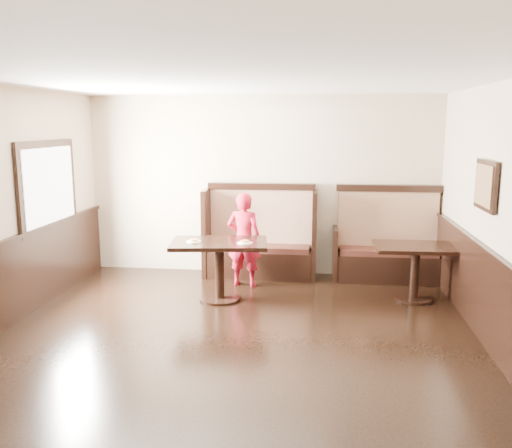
% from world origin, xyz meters
% --- Properties ---
extents(ground, '(7.00, 7.00, 0.00)m').
position_xyz_m(ground, '(0.00, 0.00, 0.00)').
color(ground, black).
rests_on(ground, ground).
extents(room_shell, '(7.00, 7.00, 7.00)m').
position_xyz_m(room_shell, '(-0.30, 0.28, 0.67)').
color(room_shell, tan).
rests_on(room_shell, ground).
extents(booth_main, '(1.75, 0.72, 1.45)m').
position_xyz_m(booth_main, '(0.00, 3.30, 0.53)').
color(booth_main, black).
rests_on(booth_main, ground).
extents(booth_neighbor, '(1.65, 0.72, 1.45)m').
position_xyz_m(booth_neighbor, '(1.95, 3.29, 0.48)').
color(booth_neighbor, black).
rests_on(booth_neighbor, ground).
extents(table_main, '(1.36, 0.95, 0.81)m').
position_xyz_m(table_main, '(-0.42, 2.02, 0.62)').
color(table_main, black).
rests_on(table_main, ground).
extents(table_neighbor, '(1.11, 0.75, 0.76)m').
position_xyz_m(table_neighbor, '(2.21, 2.34, 0.56)').
color(table_neighbor, black).
rests_on(table_neighbor, ground).
extents(child, '(0.55, 0.40, 1.39)m').
position_xyz_m(child, '(-0.18, 2.73, 0.70)').
color(child, '#AD1227').
rests_on(child, ground).
extents(pizza_plate_left, '(0.20, 0.20, 0.04)m').
position_xyz_m(pizza_plate_left, '(-0.75, 1.95, 0.83)').
color(pizza_plate_left, white).
rests_on(pizza_plate_left, table_main).
extents(pizza_plate_right, '(0.21, 0.21, 0.04)m').
position_xyz_m(pizza_plate_right, '(-0.06, 1.96, 0.83)').
color(pizza_plate_right, white).
rests_on(pizza_plate_right, table_main).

